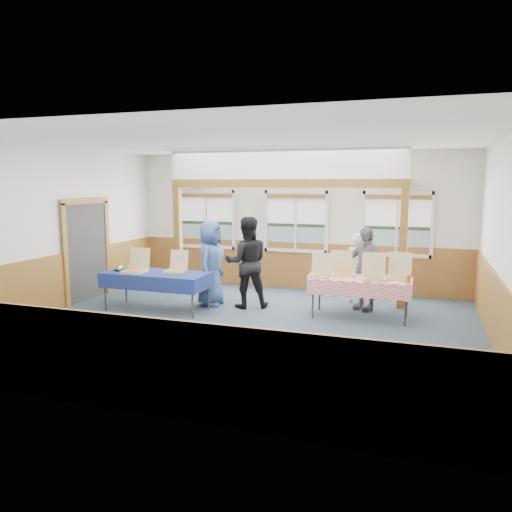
{
  "coord_description": "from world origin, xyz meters",
  "views": [
    {
      "loc": [
        2.92,
        -7.94,
        2.5
      ],
      "look_at": [
        -0.15,
        1.0,
        1.11
      ],
      "focal_mm": 35.0,
      "sensor_mm": 36.0,
      "label": 1
    }
  ],
  "objects_px": {
    "table_left": "(156,275)",
    "woman_black": "(247,262)",
    "woman_white": "(357,268)",
    "table_right": "(361,281)",
    "man_blue": "(210,263)",
    "person_grey": "(365,269)"
  },
  "relations": [
    {
      "from": "woman_white",
      "to": "table_right",
      "type": "bearing_deg",
      "value": 100.84
    },
    {
      "from": "woman_white",
      "to": "person_grey",
      "type": "xyz_separation_m",
      "value": [
        0.22,
        -0.52,
        0.09
      ]
    },
    {
      "from": "table_right",
      "to": "person_grey",
      "type": "distance_m",
      "value": 0.66
    },
    {
      "from": "woman_white",
      "to": "woman_black",
      "type": "bearing_deg",
      "value": 28.2
    },
    {
      "from": "woman_white",
      "to": "man_blue",
      "type": "distance_m",
      "value": 3.06
    },
    {
      "from": "table_left",
      "to": "man_blue",
      "type": "bearing_deg",
      "value": 43.78
    },
    {
      "from": "table_left",
      "to": "woman_black",
      "type": "relative_size",
      "value": 1.15
    },
    {
      "from": "woman_white",
      "to": "man_blue",
      "type": "bearing_deg",
      "value": 22.29
    },
    {
      "from": "woman_white",
      "to": "woman_black",
      "type": "xyz_separation_m",
      "value": [
        -2.06,
        -1.09,
        0.18
      ]
    },
    {
      "from": "woman_white",
      "to": "person_grey",
      "type": "height_order",
      "value": "person_grey"
    },
    {
      "from": "table_right",
      "to": "woman_black",
      "type": "distance_m",
      "value": 2.29
    },
    {
      "from": "table_left",
      "to": "woman_black",
      "type": "xyz_separation_m",
      "value": [
        1.61,
        0.8,
        0.21
      ]
    },
    {
      "from": "man_blue",
      "to": "woman_white",
      "type": "bearing_deg",
      "value": -72.16
    },
    {
      "from": "table_left",
      "to": "woman_white",
      "type": "distance_m",
      "value": 4.12
    },
    {
      "from": "table_right",
      "to": "woman_white",
      "type": "distance_m",
      "value": 1.19
    },
    {
      "from": "table_right",
      "to": "man_blue",
      "type": "distance_m",
      "value": 3.06
    },
    {
      "from": "person_grey",
      "to": "woman_white",
      "type": "bearing_deg",
      "value": 144.46
    },
    {
      "from": "table_left",
      "to": "woman_white",
      "type": "bearing_deg",
      "value": 29.15
    },
    {
      "from": "woman_white",
      "to": "woman_black",
      "type": "relative_size",
      "value": 0.8
    },
    {
      "from": "woman_black",
      "to": "man_blue",
      "type": "distance_m",
      "value": 0.78
    },
    {
      "from": "table_right",
      "to": "woman_black",
      "type": "xyz_separation_m",
      "value": [
        -2.28,
        0.09,
        0.22
      ]
    },
    {
      "from": "table_left",
      "to": "table_right",
      "type": "height_order",
      "value": "same"
    }
  ]
}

